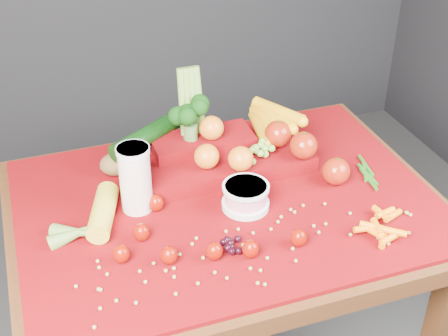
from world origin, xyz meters
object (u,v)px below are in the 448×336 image
object	(u,v)px
yogurt_bowl	(246,196)
table	(226,233)
produce_mound	(223,148)
milk_glass	(135,176)

from	to	relation	value
yogurt_bowl	table	bearing A→B (deg)	131.65
yogurt_bowl	produce_mound	xyz separation A→B (m)	(0.01, 0.20, 0.02)
milk_glass	produce_mound	distance (m)	0.29
table	milk_glass	xyz separation A→B (m)	(-0.22, 0.05, 0.20)
produce_mound	yogurt_bowl	bearing A→B (deg)	-92.69
table	milk_glass	bearing A→B (deg)	168.32
yogurt_bowl	produce_mound	distance (m)	0.20
table	produce_mound	distance (m)	0.23
milk_glass	yogurt_bowl	size ratio (longest dim) A/B	1.48
milk_glass	yogurt_bowl	world-z (taller)	milk_glass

